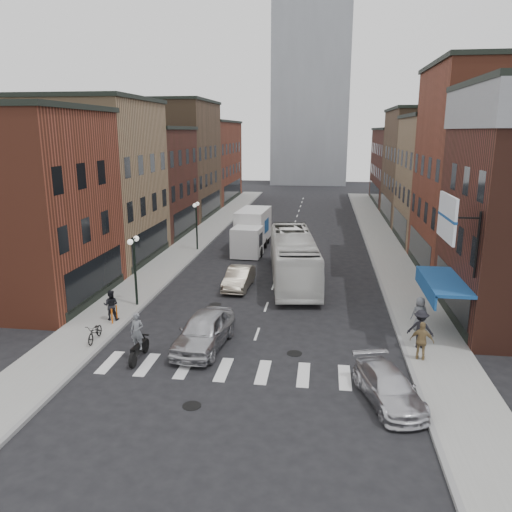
{
  "coord_description": "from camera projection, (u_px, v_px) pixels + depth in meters",
  "views": [
    {
      "loc": [
        3.11,
        -22.07,
        9.9
      ],
      "look_at": [
        -0.62,
        5.15,
        2.98
      ],
      "focal_mm": 35.0,
      "sensor_mm": 36.0,
      "label": 1
    }
  ],
  "objects": [
    {
      "name": "ground",
      "position": [
        254.0,
        342.0,
        24.03
      ],
      "size": [
        160.0,
        160.0,
        0.0
      ],
      "primitive_type": "plane",
      "color": "black",
      "rests_on": "ground"
    },
    {
      "name": "sidewalk_left",
      "position": [
        197.0,
        240.0,
        46.27
      ],
      "size": [
        3.0,
        74.0,
        0.15
      ],
      "primitive_type": "cube",
      "color": "gray",
      "rests_on": "ground"
    },
    {
      "name": "sidewalk_right",
      "position": [
        384.0,
        245.0,
        44.03
      ],
      "size": [
        3.0,
        74.0,
        0.15
      ],
      "primitive_type": "cube",
      "color": "gray",
      "rests_on": "ground"
    },
    {
      "name": "curb_left",
      "position": [
        212.0,
        241.0,
        46.09
      ],
      "size": [
        0.2,
        74.0,
        0.16
      ],
      "primitive_type": "cube",
      "color": "gray",
      "rests_on": "ground"
    },
    {
      "name": "curb_right",
      "position": [
        367.0,
        246.0,
        44.25
      ],
      "size": [
        0.2,
        74.0,
        0.16
      ],
      "primitive_type": "cube",
      "color": "gray",
      "rests_on": "ground"
    },
    {
      "name": "crosswalk_stripes",
      "position": [
        244.0,
        371.0,
        21.15
      ],
      "size": [
        12.0,
        2.2,
        0.01
      ],
      "primitive_type": "cube",
      "color": "silver",
      "rests_on": "ground"
    },
    {
      "name": "bldg_left_near",
      "position": [
        10.0,
        206.0,
        28.95
      ],
      "size": [
        10.3,
        9.2,
        11.3
      ],
      "color": "brown",
      "rests_on": "ground"
    },
    {
      "name": "bldg_left_mid_a",
      "position": [
        85.0,
        181.0,
        37.95
      ],
      "size": [
        10.3,
        10.2,
        12.3
      ],
      "color": "#9A7955",
      "rests_on": "ground"
    },
    {
      "name": "bldg_left_mid_b",
      "position": [
        134.0,
        182.0,
        47.8
      ],
      "size": [
        10.3,
        10.2,
        10.3
      ],
      "color": "#462219",
      "rests_on": "ground"
    },
    {
      "name": "bldg_left_far_a",
      "position": [
        168.0,
        159.0,
        58.01
      ],
      "size": [
        10.3,
        12.2,
        13.3
      ],
      "color": "brown",
      "rests_on": "ground"
    },
    {
      "name": "bldg_left_far_b",
      "position": [
        198.0,
        161.0,
        71.7
      ],
      "size": [
        10.3,
        16.2,
        11.3
      ],
      "color": "brown",
      "rests_on": "ground"
    },
    {
      "name": "bldg_right_mid_a",
      "position": [
        502.0,
        172.0,
        33.77
      ],
      "size": [
        10.3,
        10.2,
        14.3
      ],
      "color": "brown",
      "rests_on": "ground"
    },
    {
      "name": "bldg_right_mid_b",
      "position": [
        461.0,
        181.0,
        43.74
      ],
      "size": [
        10.3,
        10.2,
        11.3
      ],
      "color": "#9A7955",
      "rests_on": "ground"
    },
    {
      "name": "bldg_right_far_a",
      "position": [
        435.0,
        166.0,
        54.19
      ],
      "size": [
        10.3,
        12.2,
        12.3
      ],
      "color": "brown",
      "rests_on": "ground"
    },
    {
      "name": "bldg_right_far_b",
      "position": [
        413.0,
        167.0,
        67.88
      ],
      "size": [
        10.3,
        16.2,
        10.3
      ],
      "color": "#462219",
      "rests_on": "ground"
    },
    {
      "name": "awning_blue",
      "position": [
        440.0,
        282.0,
        24.62
      ],
      "size": [
        1.8,
        5.0,
        0.78
      ],
      "color": "navy",
      "rests_on": "ground"
    },
    {
      "name": "billboard_sign",
      "position": [
        449.0,
        219.0,
        21.89
      ],
      "size": [
        1.52,
        3.0,
        3.7
      ],
      "color": "black",
      "rests_on": "ground"
    },
    {
      "name": "distant_tower",
      "position": [
        312.0,
        47.0,
        92.87
      ],
      "size": [
        14.0,
        14.0,
        50.0
      ],
      "primitive_type": "cube",
      "color": "#9399A0",
      "rests_on": "ground"
    },
    {
      "name": "streetlamp_near",
      "position": [
        134.0,
        258.0,
        28.14
      ],
      "size": [
        0.32,
        1.22,
        4.11
      ],
      "color": "black",
      "rests_on": "ground"
    },
    {
      "name": "streetlamp_far",
      "position": [
        196.0,
        217.0,
        41.59
      ],
      "size": [
        0.32,
        1.22,
        4.11
      ],
      "color": "black",
      "rests_on": "ground"
    },
    {
      "name": "bike_rack",
      "position": [
        114.0,
        314.0,
        26.15
      ],
      "size": [
        0.08,
        0.68,
        0.8
      ],
      "color": "#D8590C",
      "rests_on": "sidewalk_left"
    },
    {
      "name": "box_truck",
      "position": [
        252.0,
        231.0,
        42.24
      ],
      "size": [
        2.66,
        7.77,
        3.33
      ],
      "rotation": [
        0.0,
        0.0,
        -0.07
      ],
      "color": "silver",
      "rests_on": "ground"
    },
    {
      "name": "motorcycle_rider",
      "position": [
        138.0,
        338.0,
        21.91
      ],
      "size": [
        0.64,
        2.18,
        2.22
      ],
      "rotation": [
        0.0,
        0.0,
        -0.08
      ],
      "color": "black",
      "rests_on": "ground"
    },
    {
      "name": "transit_bus",
      "position": [
        293.0,
        258.0,
        33.48
      ],
      "size": [
        4.2,
        11.9,
        3.24
      ],
      "primitive_type": "imported",
      "rotation": [
        0.0,
        0.0,
        0.13
      ],
      "color": "silver",
      "rests_on": "ground"
    },
    {
      "name": "sedan_left_near",
      "position": [
        204.0,
        331.0,
        23.25
      ],
      "size": [
        2.45,
        5.09,
        1.68
      ],
      "primitive_type": "imported",
      "rotation": [
        0.0,
        0.0,
        -0.1
      ],
      "color": "#B2B3B7",
      "rests_on": "ground"
    },
    {
      "name": "sedan_left_far",
      "position": [
        239.0,
        278.0,
        32.13
      ],
      "size": [
        1.64,
        4.2,
        1.36
      ],
      "primitive_type": "imported",
      "rotation": [
        0.0,
        0.0,
        -0.05
      ],
      "color": "#A79B87",
      "rests_on": "ground"
    },
    {
      "name": "curb_car",
      "position": [
        389.0,
        387.0,
        18.59
      ],
      "size": [
        2.82,
        4.54,
        1.23
      ],
      "primitive_type": "imported",
      "rotation": [
        0.0,
        0.0,
        0.28
      ],
      "color": "silver",
      "rests_on": "ground"
    },
    {
      "name": "parked_bicycle",
      "position": [
        95.0,
        332.0,
        23.75
      ],
      "size": [
        0.71,
        1.7,
        0.87
      ],
      "primitive_type": "imported",
      "rotation": [
        0.0,
        0.0,
        0.08
      ],
      "color": "black",
      "rests_on": "sidewalk_left"
    },
    {
      "name": "ped_left_solo",
      "position": [
        111.0,
        305.0,
        26.29
      ],
      "size": [
        0.84,
        0.55,
        1.64
      ],
      "primitive_type": "imported",
      "rotation": [
        0.0,
        0.0,
        3.26
      ],
      "color": "black",
      "rests_on": "sidewalk_left"
    },
    {
      "name": "ped_right_a",
      "position": [
        421.0,
        329.0,
        22.91
      ],
      "size": [
        1.27,
        0.81,
        1.82
      ],
      "primitive_type": "imported",
      "rotation": [
        0.0,
        0.0,
        2.93
      ],
      "color": "black",
      "rests_on": "sidewalk_right"
    },
    {
      "name": "ped_right_b",
      "position": [
        422.0,
        341.0,
        21.7
      ],
      "size": [
        1.11,
        0.75,
        1.73
      ],
      "primitive_type": "imported",
      "rotation": [
        0.0,
        0.0,
        2.89
      ],
      "color": "olive",
      "rests_on": "sidewalk_right"
    },
    {
      "name": "ped_right_c",
      "position": [
        420.0,
        314.0,
        24.91
      ],
      "size": [
        0.94,
        0.72,
        1.72
      ],
      "primitive_type": "imported",
      "rotation": [
        0.0,
        0.0,
        3.37
      ],
      "color": "slate",
      "rests_on": "sidewalk_right"
    }
  ]
}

